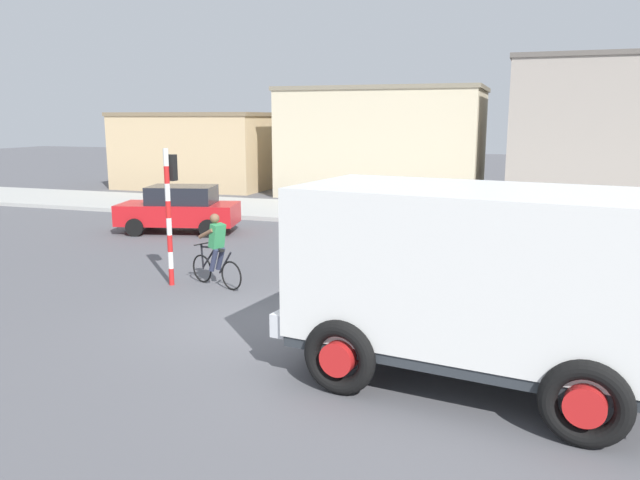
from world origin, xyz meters
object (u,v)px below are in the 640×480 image
car_white_mid (179,209)px  pedestrian_near_kerb (436,223)px  truck_foreground (476,273)px  traffic_light_pole (170,198)px  cyclist (216,250)px

car_white_mid → pedestrian_near_kerb: size_ratio=2.65×
truck_foreground → pedestrian_near_kerb: truck_foreground is taller
truck_foreground → traffic_light_pole: bearing=154.8°
cyclist → car_white_mid: cyclist is taller
car_white_mid → traffic_light_pole: bearing=-60.0°
car_white_mid → pedestrian_near_kerb: 8.79m
truck_foreground → cyclist: (-6.16, 3.56, -0.80)m
traffic_light_pole → pedestrian_near_kerb: bearing=47.6°
cyclist → traffic_light_pole: bearing=-171.2°
car_white_mid → pedestrian_near_kerb: pedestrian_near_kerb is taller
truck_foreground → pedestrian_near_kerb: (-1.93, 9.20, -0.82)m
truck_foreground → traffic_light_pole: size_ratio=1.78×
cyclist → truck_foreground: bearing=-30.0°
traffic_light_pole → truck_foreground: bearing=-25.2°
truck_foreground → pedestrian_near_kerb: size_ratio=3.52×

